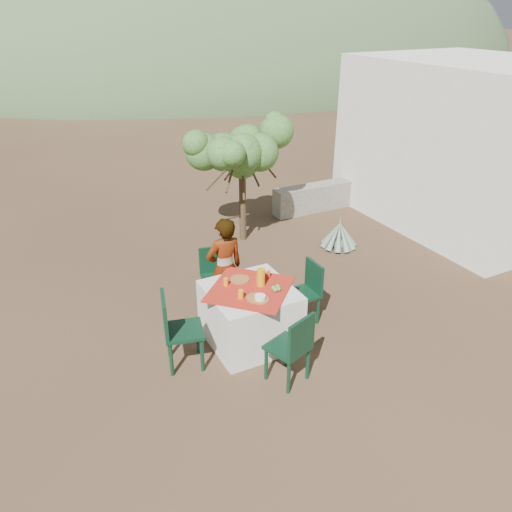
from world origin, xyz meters
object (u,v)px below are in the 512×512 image
(table, at_px, (250,315))
(chair_left, at_px, (176,328))
(chair_near, at_px, (293,346))
(person, at_px, (225,269))
(agave, at_px, (339,235))
(chair_far, at_px, (214,273))
(shrub_tree, at_px, (244,156))
(chair_right, at_px, (307,289))
(guesthouse, at_px, (470,143))
(juice_pitcher, at_px, (261,277))

(table, xyz_separation_m, chair_left, (-0.98, -0.05, 0.15))
(chair_near, bearing_deg, table, -105.10)
(chair_left, relative_size, person, 0.66)
(table, height_order, agave, table)
(chair_far, bearing_deg, shrub_tree, 64.67)
(chair_right, bearing_deg, guesthouse, 110.19)
(chair_near, height_order, chair_left, chair_left)
(chair_near, xyz_separation_m, guesthouse, (5.54, 2.77, 1.00))
(chair_right, distance_m, shrub_tree, 3.03)
(chair_far, height_order, person, person)
(chair_far, bearing_deg, chair_left, -118.25)
(juice_pitcher, bearing_deg, shrub_tree, 67.83)
(table, height_order, juice_pitcher, juice_pitcher)
(shrub_tree, xyz_separation_m, agave, (1.29, -1.15, -1.31))
(chair_near, height_order, chair_right, chair_near)
(chair_left, relative_size, shrub_tree, 0.49)
(shrub_tree, bearing_deg, person, -121.73)
(table, bearing_deg, shrub_tree, 65.30)
(table, distance_m, guesthouse, 6.01)
(person, bearing_deg, shrub_tree, -124.47)
(chair_left, bearing_deg, agave, -49.84)
(table, bearing_deg, chair_left, -177.17)
(table, xyz_separation_m, chair_far, (-0.03, 1.09, 0.08))
(chair_far, height_order, chair_left, chair_left)
(chair_right, distance_m, agave, 2.41)
(chair_near, xyz_separation_m, juice_pitcher, (0.09, 0.94, 0.38))
(chair_right, bearing_deg, chair_left, -86.39)
(chair_left, height_order, agave, chair_left)
(chair_far, xyz_separation_m, shrub_tree, (1.35, 1.80, 1.08))
(chair_far, bearing_deg, table, -76.94)
(agave, xyz_separation_m, juice_pitcher, (-2.46, -1.73, 0.65))
(chair_right, xyz_separation_m, guesthouse, (4.72, 1.77, 1.03))
(agave, height_order, guesthouse, guesthouse)
(chair_right, distance_m, juice_pitcher, 0.84)
(guesthouse, xyz_separation_m, juice_pitcher, (-5.45, -1.83, -0.63))
(shrub_tree, distance_m, guesthouse, 4.41)
(chair_far, relative_size, shrub_tree, 0.42)
(chair_near, xyz_separation_m, person, (-0.10, 1.61, 0.22))
(agave, bearing_deg, chair_near, -133.78)
(juice_pitcher, bearing_deg, guesthouse, 18.59)
(chair_right, relative_size, shrub_tree, 0.44)
(shrub_tree, bearing_deg, agave, -41.68)
(chair_near, bearing_deg, chair_far, -106.50)
(chair_far, bearing_deg, agave, 25.45)
(table, relative_size, juice_pitcher, 5.78)
(shrub_tree, relative_size, guesthouse, 0.46)
(chair_far, xyz_separation_m, person, (-0.01, -0.40, 0.26))
(table, bearing_deg, agave, 33.56)
(shrub_tree, bearing_deg, juice_pitcher, -112.17)
(chair_near, bearing_deg, guesthouse, -172.56)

